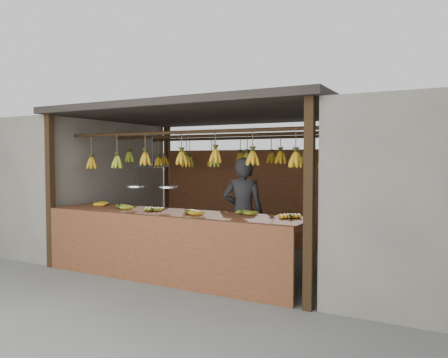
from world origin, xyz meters
The scene contains 8 objects.
ground centered at (0.00, 0.00, 0.00)m, with size 80.00×80.00×0.00m, color #5B5B57.
stall centered at (0.00, 0.33, 1.97)m, with size 4.30×3.30×2.40m.
neighbor_left centered at (-3.60, 0.00, 1.15)m, with size 3.00×3.00×2.30m, color slate.
counter centered at (-0.06, -1.24, 0.71)m, with size 3.81×0.87×0.96m.
hanging_bananas centered at (0.00, 0.00, 1.62)m, with size 3.64×2.22×0.39m.
balance_scale centered at (-0.47, -1.00, 1.27)m, with size 0.79×0.41×0.78m.
vendor centered at (0.59, -0.19, 0.83)m, with size 0.60×0.40×1.66m, color #262628.
bag_bundles centered at (1.94, 1.35, 1.01)m, with size 0.08×0.26×1.18m.
Camera 1 is at (3.39, -6.03, 1.65)m, focal length 35.00 mm.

